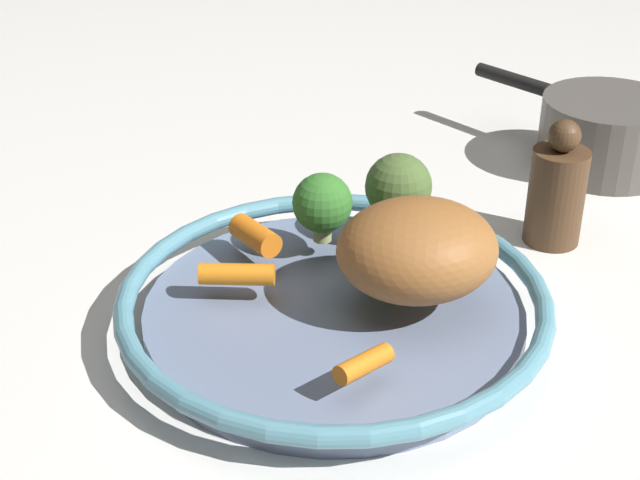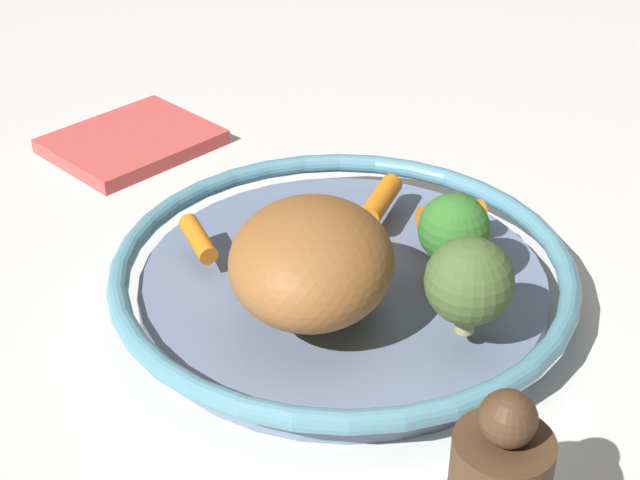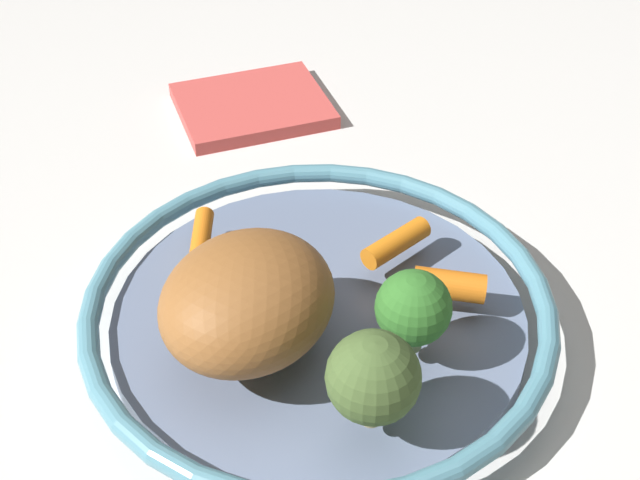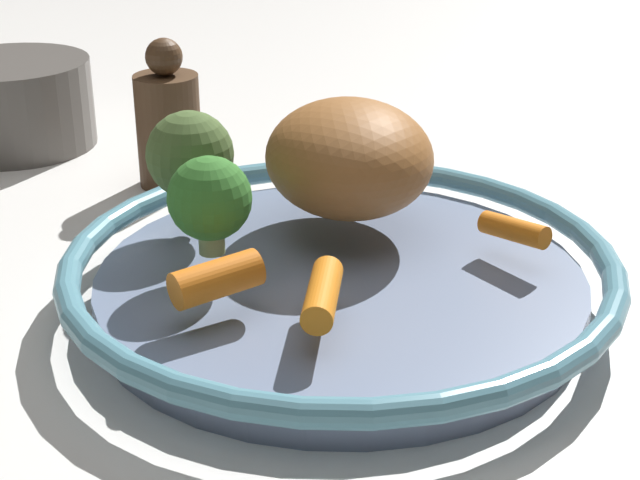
# 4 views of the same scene
# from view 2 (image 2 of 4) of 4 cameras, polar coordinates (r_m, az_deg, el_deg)

# --- Properties ---
(ground_plane) EXTENTS (2.34, 2.34, 0.00)m
(ground_plane) POSITION_cam_2_polar(r_m,az_deg,el_deg) (0.74, 1.35, -3.66)
(ground_plane) COLOR silver
(serving_bowl) EXTENTS (0.35, 0.35, 0.04)m
(serving_bowl) POSITION_cam_2_polar(r_m,az_deg,el_deg) (0.72, 1.37, -2.32)
(serving_bowl) COLOR slate
(serving_bowl) RESTS_ON ground_plane
(roast_chicken_piece) EXTENTS (0.16, 0.16, 0.07)m
(roast_chicken_piece) POSITION_cam_2_polar(r_m,az_deg,el_deg) (0.64, -0.51, -1.26)
(roast_chicken_piece) COLOR #965D2D
(roast_chicken_piece) RESTS_ON serving_bowl
(baby_carrot_back) EXTENTS (0.04, 0.05, 0.02)m
(baby_carrot_back) POSITION_cam_2_polar(r_m,az_deg,el_deg) (0.73, -7.20, 0.08)
(baby_carrot_back) COLOR orange
(baby_carrot_back) RESTS_ON serving_bowl
(baby_carrot_near_rim) EXTENTS (0.05, 0.05, 0.02)m
(baby_carrot_near_rim) POSITION_cam_2_polar(r_m,az_deg,el_deg) (0.75, 7.76, 1.37)
(baby_carrot_near_rim) COLOR orange
(baby_carrot_near_rim) RESTS_ON serving_bowl
(baby_carrot_right) EXTENTS (0.06, 0.03, 0.02)m
(baby_carrot_right) POSITION_cam_2_polar(r_m,az_deg,el_deg) (0.77, 3.60, 2.36)
(baby_carrot_right) COLOR orange
(baby_carrot_right) RESTS_ON serving_bowl
(broccoli_floret_edge) EXTENTS (0.05, 0.05, 0.06)m
(broccoli_floret_edge) POSITION_cam_2_polar(r_m,az_deg,el_deg) (0.69, 7.90, 0.60)
(broccoli_floret_edge) COLOR #98A866
(broccoli_floret_edge) RESTS_ON serving_bowl
(broccoli_floret_small) EXTENTS (0.06, 0.06, 0.07)m
(broccoli_floret_small) POSITION_cam_2_polar(r_m,az_deg,el_deg) (0.63, 8.79, -2.44)
(broccoli_floret_small) COLOR tan
(broccoli_floret_small) RESTS_ON serving_bowl
(dish_towel) EXTENTS (0.17, 0.15, 0.01)m
(dish_towel) POSITION_cam_2_polar(r_m,az_deg,el_deg) (0.97, -11.03, 5.72)
(dish_towel) COLOR #D14C47
(dish_towel) RESTS_ON ground_plane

